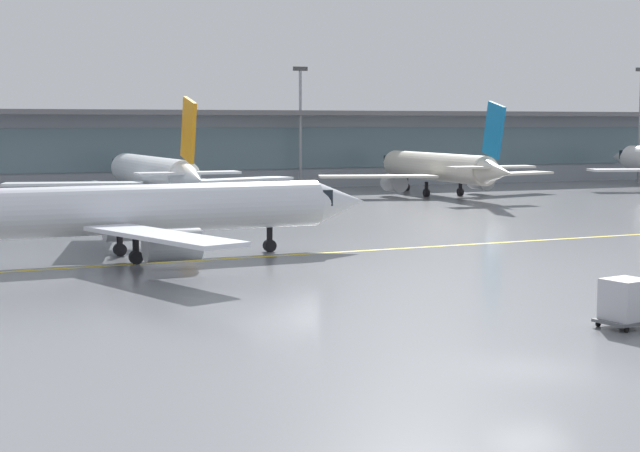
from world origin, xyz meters
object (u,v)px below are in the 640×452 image
at_px(taxiing_regional_jet, 149,210).
at_px(cargo_dolly_lead, 626,301).
at_px(gate_airplane_2, 153,173).
at_px(gate_airplane_3, 438,168).
at_px(apron_light_mast_3, 640,120).
at_px(apron_light_mast_2, 300,123).

xyz_separation_m(taxiing_regional_jet, cargo_dolly_lead, (13.09, -27.15, -1.85)).
height_order(gate_airplane_2, gate_airplane_3, gate_airplane_2).
bearing_deg(apron_light_mast_3, cargo_dolly_lead, -129.71).
relative_size(gate_airplane_2, apron_light_mast_3, 2.02).
distance_m(taxiing_regional_jet, apron_light_mast_2, 63.67).
height_order(taxiing_regional_jet, apron_light_mast_2, apron_light_mast_2).
relative_size(gate_airplane_2, cargo_dolly_lead, 13.23).
height_order(cargo_dolly_lead, apron_light_mast_2, apron_light_mast_2).
bearing_deg(gate_airplane_2, taxiing_regional_jet, 164.96).
xyz_separation_m(cargo_dolly_lead, apron_light_mast_2, (17.62, 82.68, 7.06)).
xyz_separation_m(apron_light_mast_2, apron_light_mast_3, (48.16, -3.47, 0.34)).
height_order(apron_light_mast_2, apron_light_mast_3, apron_light_mast_3).
bearing_deg(gate_airplane_2, cargo_dolly_lead, -178.60).
distance_m(gate_airplane_2, apron_light_mast_3, 71.39).
relative_size(taxiing_regional_jet, cargo_dolly_lead, 12.29).
height_order(taxiing_regional_jet, cargo_dolly_lead, taxiing_regional_jet).
bearing_deg(gate_airplane_3, apron_light_mast_2, 36.78).
xyz_separation_m(gate_airplane_3, apron_light_mast_2, (-10.67, 15.24, 5.03)).
bearing_deg(apron_light_mast_3, taxiing_regional_jet, -146.57).
bearing_deg(gate_airplane_3, apron_light_mast_3, -70.78).
height_order(gate_airplane_3, taxiing_regional_jet, gate_airplane_3).
relative_size(cargo_dolly_lead, apron_light_mast_3, 0.15).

